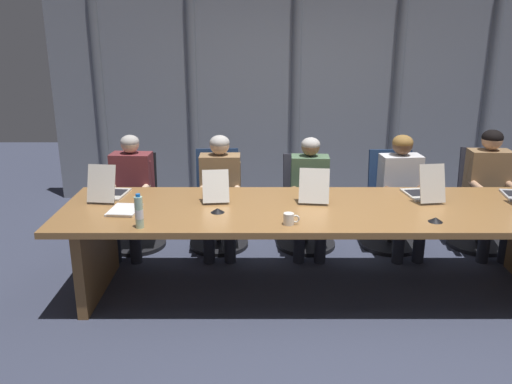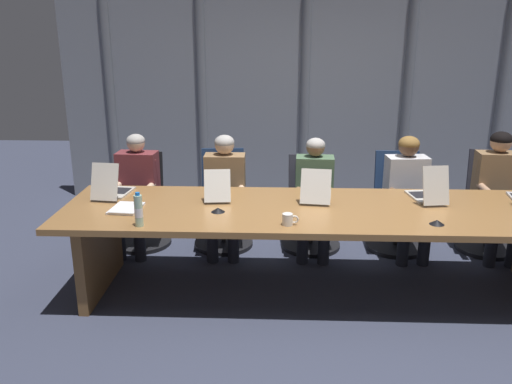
{
  "view_description": "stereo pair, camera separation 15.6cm",
  "coord_description": "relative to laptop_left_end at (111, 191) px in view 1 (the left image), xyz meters",
  "views": [
    {
      "loc": [
        -0.52,
        -4.04,
        2.14
      ],
      "look_at": [
        -0.53,
        0.09,
        0.85
      ],
      "focal_mm": 36.95,
      "sensor_mm": 36.0,
      "label": 1
    },
    {
      "loc": [
        -0.37,
        -4.04,
        2.14
      ],
      "look_at": [
        -0.53,
        0.09,
        0.85
      ],
      "focal_mm": 36.95,
      "sensor_mm": 36.0,
      "label": 2
    }
  ],
  "objects": [
    {
      "name": "curtain_backdrop",
      "position": [
        1.78,
        2.36,
        0.49
      ],
      "size": [
        6.12,
        0.17,
        2.61
      ],
      "color": "gray",
      "rests_on": "ground_plane"
    },
    {
      "name": "laptop_left_mid",
      "position": [
        0.91,
        0.01,
        -0.01
      ],
      "size": [
        0.26,
        0.45,
        0.27
      ],
      "rotation": [
        0.0,
        0.0,
        1.67
      ],
      "color": "beige",
      "rests_on": "conference_table"
    },
    {
      "name": "conference_mic_left_side",
      "position": [
        2.61,
        -0.59,
        -0.04
      ],
      "size": [
        0.11,
        0.11,
        0.03
      ],
      "primitive_type": "cone",
      "color": "black",
      "rests_on": "conference_table"
    },
    {
      "name": "water_bottle_secondary",
      "position": [
        0.41,
        -0.72,
        0.06
      ],
      "size": [
        0.06,
        0.06,
        0.26
      ],
      "color": "#ADD1B2",
      "rests_on": "conference_table"
    },
    {
      "name": "ground_plane",
      "position": [
        1.78,
        -0.26,
        -0.81
      ],
      "size": [
        12.24,
        12.24,
        0.0
      ],
      "primitive_type": "plane",
      "color": "#383D51"
    },
    {
      "name": "spiral_notepad",
      "position": [
        0.21,
        -0.35,
        -0.05
      ],
      "size": [
        0.25,
        0.32,
        0.03
      ],
      "rotation": [
        0.0,
        0.0,
        -0.09
      ],
      "color": "silver",
      "rests_on": "conference_table"
    },
    {
      "name": "person_right_mid",
      "position": [
        2.69,
        0.61,
        -0.15
      ],
      "size": [
        0.43,
        0.57,
        1.16
      ],
      "rotation": [
        0.0,
        0.0,
        -1.49
      ],
      "color": "silver",
      "rests_on": "ground_plane"
    },
    {
      "name": "office_chair_center",
      "position": [
        1.77,
        0.77,
        -0.47
      ],
      "size": [
        0.6,
        0.6,
        0.92
      ],
      "rotation": [
        0.0,
        0.0,
        -1.51
      ],
      "color": "#2D2D38",
      "rests_on": "ground_plane"
    },
    {
      "name": "conference_mic_middle",
      "position": [
        0.95,
        -0.38,
        -0.04
      ],
      "size": [
        0.11,
        0.11,
        0.03
      ],
      "primitive_type": "cone",
      "color": "black",
      "rests_on": "conference_table"
    },
    {
      "name": "person_left_mid",
      "position": [
        0.91,
        0.61,
        -0.15
      ],
      "size": [
        0.41,
        0.55,
        1.16
      ],
      "rotation": [
        0.0,
        0.0,
        -1.56
      ],
      "color": "olive",
      "rests_on": "ground_plane"
    },
    {
      "name": "laptop_center",
      "position": [
        1.75,
        -0.01,
        -0.01
      ],
      "size": [
        0.3,
        0.46,
        0.29
      ],
      "rotation": [
        0.0,
        0.0,
        1.46
      ],
      "color": "beige",
      "rests_on": "conference_table"
    },
    {
      "name": "person_left_end",
      "position": [
        0.03,
        0.61,
        -0.16
      ],
      "size": [
        0.42,
        0.56,
        1.16
      ],
      "rotation": [
        0.0,
        0.0,
        -1.63
      ],
      "color": "brown",
      "rests_on": "ground_plane"
    },
    {
      "name": "office_chair_left_end",
      "position": [
        0.02,
        0.77,
        -0.46
      ],
      "size": [
        0.6,
        0.6,
        0.92
      ],
      "rotation": [
        0.0,
        0.0,
        -1.5
      ],
      "color": "black",
      "rests_on": "ground_plane"
    },
    {
      "name": "coffee_mug_near",
      "position": [
        1.5,
        -0.65,
        -0.02
      ],
      "size": [
        0.12,
        0.08,
        0.09
      ],
      "color": "white",
      "rests_on": "conference_table"
    },
    {
      "name": "office_chair_right_end",
      "position": [
        3.55,
        0.77,
        -0.45
      ],
      "size": [
        0.6,
        0.61,
        0.98
      ],
      "rotation": [
        0.0,
        0.0,
        -1.74
      ],
      "color": "#2D2D38",
      "rests_on": "ground_plane"
    },
    {
      "name": "office_chair_left_mid",
      "position": [
        0.87,
        0.77,
        -0.45
      ],
      "size": [
        0.6,
        0.6,
        0.97
      ],
      "rotation": [
        0.0,
        0.0,
        -1.49
      ],
      "color": "navy",
      "rests_on": "ground_plane"
    },
    {
      "name": "conference_table",
      "position": [
        1.78,
        -0.26,
        -0.2
      ],
      "size": [
        4.2,
        1.13,
        0.75
      ],
      "color": "olive",
      "rests_on": "ground_plane"
    },
    {
      "name": "laptop_left_end",
      "position": [
        0.0,
        0.0,
        0.0
      ],
      "size": [
        0.28,
        0.46,
        0.32
      ],
      "rotation": [
        0.0,
        0.0,
        1.45
      ],
      "color": "beige",
      "rests_on": "conference_table"
    },
    {
      "name": "laptop_right_mid",
      "position": [
        2.69,
        -0.02,
        0.0
      ],
      "size": [
        0.27,
        0.46,
        0.33
      ],
      "rotation": [
        0.0,
        0.0,
        1.71
      ],
      "color": "beige",
      "rests_on": "conference_table"
    },
    {
      "name": "person_center",
      "position": [
        1.78,
        0.61,
        -0.17
      ],
      "size": [
        0.39,
        0.56,
        1.14
      ],
      "rotation": [
        0.0,
        0.0,
        -1.62
      ],
      "color": "#4C6B4C",
      "rests_on": "ground_plane"
    },
    {
      "name": "person_right_end",
      "position": [
        3.54,
        0.62,
        -0.12
      ],
      "size": [
        0.42,
        0.56,
        1.21
      ],
      "rotation": [
        0.0,
        0.0,
        -1.61
      ],
      "color": "olive",
      "rests_on": "ground_plane"
    },
    {
      "name": "office_chair_right_mid",
      "position": [
        2.63,
        0.77,
        -0.45
      ],
      "size": [
        0.6,
        0.6,
        0.96
      ],
      "rotation": [
        0.0,
        0.0,
        -1.59
      ],
      "color": "navy",
      "rests_on": "ground_plane"
    }
  ]
}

